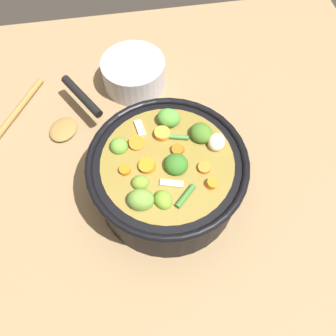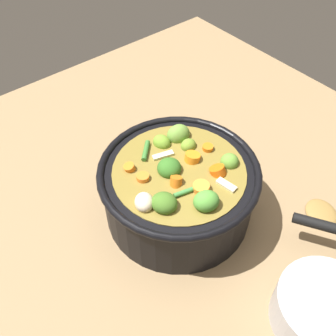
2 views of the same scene
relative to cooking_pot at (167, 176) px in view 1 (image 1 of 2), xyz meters
name	(u,v)px [view 1 (image 1 of 2)]	position (x,y,z in m)	size (l,w,h in m)	color
ground_plane	(167,191)	(0.00, 0.00, -0.06)	(1.10, 1.10, 0.00)	#8C704C
cooking_pot	(167,176)	(0.00, 0.00, 0.00)	(0.28, 0.28, 0.14)	black
wooden_spoon	(43,123)	(-0.24, 0.20, -0.06)	(0.20, 0.20, 0.01)	olive
small_saucepan	(132,74)	(-0.03, 0.29, -0.03)	(0.23, 0.20, 0.07)	#ADADB2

